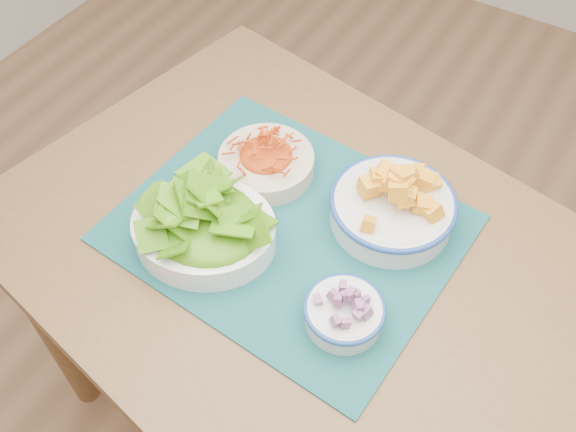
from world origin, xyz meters
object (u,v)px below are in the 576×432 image
object	(u,v)px
lettuce_bowl	(203,221)
onion_bowl	(344,311)
placemat	(288,228)
squash_bowl	(393,203)
carrot_bowl	(266,159)
table	(322,299)

from	to	relation	value
lettuce_bowl	onion_bowl	size ratio (longest dim) A/B	2.31
placemat	squash_bowl	xyz separation A→B (m)	(0.14, 0.11, 0.05)
carrot_bowl	onion_bowl	size ratio (longest dim) A/B	1.81
table	placemat	xyz separation A→B (m)	(-0.09, 0.03, 0.11)
table	placemat	world-z (taller)	placemat
carrot_bowl	squash_bowl	distance (m)	0.24
placemat	table	bearing A→B (deg)	-15.89
table	onion_bowl	size ratio (longest dim) A/B	9.92
placemat	onion_bowl	xyz separation A→B (m)	(0.17, -0.11, 0.03)
placemat	lettuce_bowl	world-z (taller)	lettuce_bowl
squash_bowl	lettuce_bowl	bearing A→B (deg)	-140.02
carrot_bowl	squash_bowl	world-z (taller)	squash_bowl
carrot_bowl	squash_bowl	xyz separation A→B (m)	(0.24, 0.02, 0.02)
squash_bowl	lettuce_bowl	size ratio (longest dim) A/B	0.91
carrot_bowl	lettuce_bowl	bearing A→B (deg)	-89.91
table	placemat	size ratio (longest dim) A/B	2.31
table	squash_bowl	bearing A→B (deg)	80.13
table	carrot_bowl	xyz separation A→B (m)	(-0.19, 0.12, 0.14)
carrot_bowl	squash_bowl	bearing A→B (deg)	3.68
table	squash_bowl	xyz separation A→B (m)	(0.05, 0.14, 0.16)
table	onion_bowl	distance (m)	0.18
onion_bowl	squash_bowl	bearing A→B (deg)	96.79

